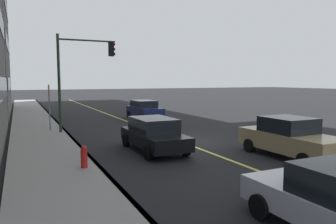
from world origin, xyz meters
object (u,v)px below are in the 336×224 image
at_px(car_black, 154,134).
at_px(traffic_light_mast, 81,67).
at_px(car_tan, 290,138).
at_px(street_sign_post, 49,105).
at_px(fire_hydrant, 84,159).
at_px(car_navy, 144,109).

distance_m(car_black, traffic_light_mast, 7.49).
relative_size(car_tan, traffic_light_mast, 0.78).
relative_size(street_sign_post, fire_hydrant, 3.16).
bearing_deg(traffic_light_mast, fire_hydrant, 170.14).
bearing_deg(car_tan, car_black, 53.12).
height_order(car_black, street_sign_post, street_sign_post).
relative_size(car_navy, car_black, 0.99).
bearing_deg(fire_hydrant, car_navy, -28.89).
relative_size(traffic_light_mast, street_sign_post, 2.00).
xyz_separation_m(traffic_light_mast, street_sign_post, (0.98, 1.78, -2.28)).
xyz_separation_m(car_tan, fire_hydrant, (1.49, 8.29, -0.36)).
height_order(car_navy, street_sign_post, street_sign_post).
bearing_deg(fire_hydrant, car_black, -59.72).
bearing_deg(car_tan, fire_hydrant, 79.80).
height_order(street_sign_post, fire_hydrant, street_sign_post).
bearing_deg(car_black, car_navy, -18.92).
height_order(car_black, traffic_light_mast, traffic_light_mast).
distance_m(car_tan, traffic_light_mast, 12.50).
bearing_deg(car_navy, street_sign_post, 117.69).
bearing_deg(fire_hydrant, car_tan, -100.20).
bearing_deg(traffic_light_mast, car_black, -162.19).
xyz_separation_m(traffic_light_mast, fire_hydrant, (-8.50, 1.48, -3.56)).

